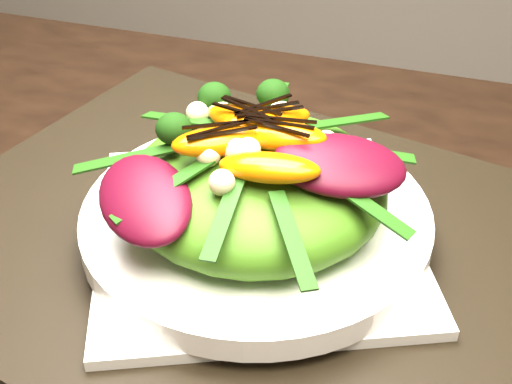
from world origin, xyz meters
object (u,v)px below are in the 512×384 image
(lettuce_mound, at_px, (256,185))
(orange_segment, at_px, (241,119))
(plate_base, at_px, (256,232))
(salad_bowl, at_px, (256,218))
(placemat, at_px, (256,239))

(lettuce_mound, relative_size, orange_segment, 2.81)
(plate_base, distance_m, salad_bowl, 0.01)
(orange_segment, bearing_deg, salad_bowl, -48.02)
(salad_bowl, height_order, lettuce_mound, lettuce_mound)
(placemat, relative_size, plate_base, 2.19)
(salad_bowl, bearing_deg, plate_base, -135.00)
(lettuce_mound, bearing_deg, placemat, 0.00)
(placemat, relative_size, salad_bowl, 1.98)
(plate_base, bearing_deg, lettuce_mound, 0.00)
(lettuce_mound, bearing_deg, orange_segment, 131.98)
(plate_base, distance_m, lettuce_mound, 0.05)
(orange_segment, bearing_deg, placemat, -48.02)
(placemat, height_order, orange_segment, orange_segment)
(plate_base, bearing_deg, salad_bowl, 45.00)
(placemat, bearing_deg, plate_base, 0.00)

